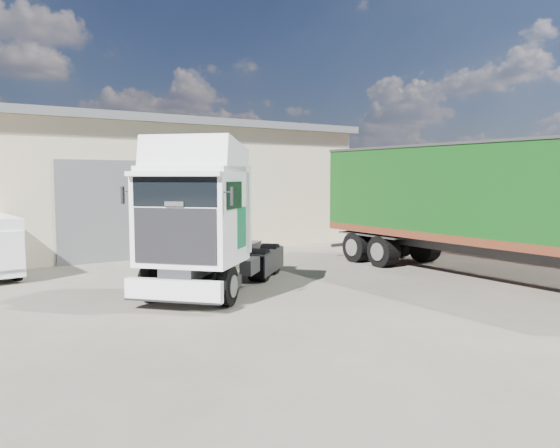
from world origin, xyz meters
TOP-DOWN VIEW (x-y plane):
  - ground at (0.00, 0.00)m, footprint 120.00×120.00m
  - brick_boundary_wall at (11.50, 6.00)m, footprint 0.35×26.00m
  - tractor_unit at (-1.81, 3.25)m, footprint 5.83×5.59m
  - box_trailer at (6.01, 0.46)m, footprint 2.77×12.08m

SIDE VIEW (x-z plane):
  - ground at x=0.00m, z-range 0.00..0.00m
  - brick_boundary_wall at x=11.50m, z-range 0.00..2.50m
  - tractor_unit at x=-1.81m, z-range -0.32..3.68m
  - box_trailer at x=6.01m, z-range 0.44..4.44m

